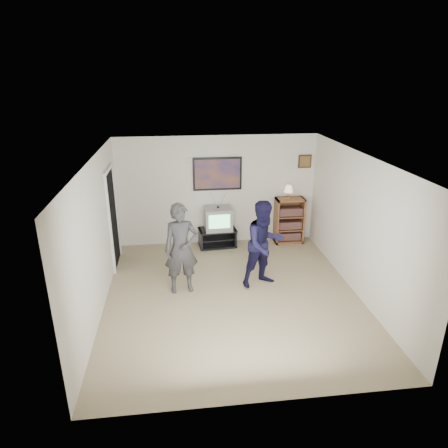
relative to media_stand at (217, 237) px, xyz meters
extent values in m
cube|color=#846D53|center=(0.04, -2.23, -0.21)|extent=(4.50, 5.00, 0.01)
cube|color=white|center=(0.04, -2.23, 2.29)|extent=(4.50, 5.00, 0.01)
cube|color=silver|center=(0.04, 0.27, 1.04)|extent=(4.50, 0.01, 2.50)
cube|color=silver|center=(-2.21, -2.23, 1.04)|extent=(0.01, 5.00, 2.50)
cube|color=silver|center=(2.29, -2.23, 1.04)|extent=(0.01, 5.00, 2.50)
cube|color=black|center=(0.00, 0.00, 0.19)|extent=(0.88, 0.54, 0.04)
cube|color=black|center=(0.00, 0.00, -0.19)|extent=(0.88, 0.54, 0.04)
cube|color=black|center=(-0.39, 0.00, 0.00)|extent=(0.08, 0.45, 0.42)
cube|color=black|center=(0.39, 0.00, 0.00)|extent=(0.08, 0.45, 0.42)
imported|color=#313133|center=(-0.85, -1.91, 0.63)|extent=(0.66, 0.48, 1.68)
imported|color=black|center=(0.67, -1.86, 0.62)|extent=(0.97, 0.86, 1.65)
cube|color=white|center=(-0.84, -1.75, 0.89)|extent=(0.08, 0.13, 0.04)
cube|color=white|center=(0.67, -1.67, 0.85)|extent=(0.05, 0.11, 0.03)
cube|color=black|center=(0.04, 0.25, 1.44)|extent=(1.10, 0.03, 0.75)
cube|color=white|center=(-0.51, 0.25, 1.74)|extent=(0.28, 0.02, 0.14)
cube|color=black|center=(2.04, 0.25, 1.67)|extent=(0.30, 0.03, 0.30)
cube|color=black|center=(-2.20, -0.63, 0.79)|extent=(0.03, 0.85, 2.00)
camera|label=1|loc=(-0.87, -8.42, 3.59)|focal=32.00mm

